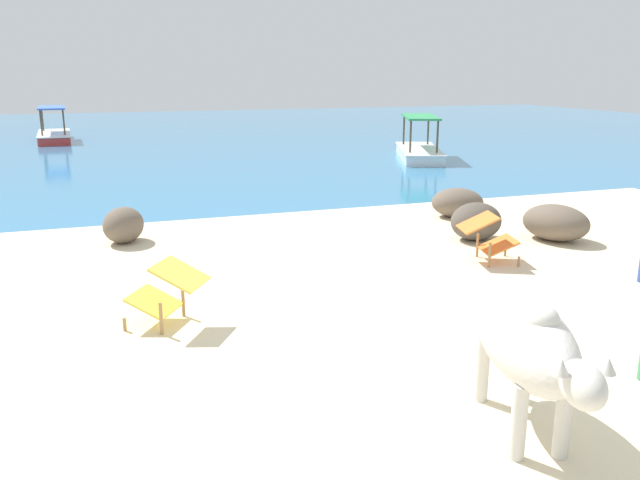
# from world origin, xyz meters

# --- Properties ---
(sand_beach) EXTENTS (18.00, 14.00, 0.04)m
(sand_beach) POSITION_xyz_m (0.00, 0.00, 0.02)
(sand_beach) COLOR beige
(sand_beach) RESTS_ON ground
(water_surface) EXTENTS (60.00, 36.00, 0.03)m
(water_surface) POSITION_xyz_m (0.00, 22.00, 0.00)
(water_surface) COLOR teal
(water_surface) RESTS_ON ground
(cow) EXTENTS (0.94, 1.91, 1.07)m
(cow) POSITION_xyz_m (0.32, -0.93, 0.74)
(cow) COLOR beige
(cow) RESTS_ON sand_beach
(deck_chair_near) EXTENTS (0.93, 0.86, 0.68)m
(deck_chair_near) POSITION_xyz_m (-1.92, 2.03, 0.42)
(deck_chair_near) COLOR #A37A4C
(deck_chair_near) RESTS_ON sand_beach
(deck_chair_far) EXTENTS (0.87, 0.71, 0.68)m
(deck_chair_far) POSITION_xyz_m (2.54, 2.95, 0.42)
(deck_chair_far) COLOR #A37A4C
(deck_chair_far) RESTS_ON sand_beach
(shore_rock_large) EXTENTS (1.14, 1.29, 0.56)m
(shore_rock_large) POSITION_xyz_m (4.23, 3.66, 0.32)
(shore_rock_large) COLOR #6B5B4C
(shore_rock_large) RESTS_ON sand_beach
(shore_rock_medium) EXTENTS (1.11, 1.04, 0.59)m
(shore_rock_medium) POSITION_xyz_m (3.07, 4.09, 0.33)
(shore_rock_medium) COLOR brown
(shore_rock_medium) RESTS_ON sand_beach
(shore_rock_small) EXTENTS (0.83, 0.94, 0.55)m
(shore_rock_small) POSITION_xyz_m (-2.19, 5.71, 0.32)
(shore_rock_small) COLOR #6B5B4C
(shore_rock_small) RESTS_ON sand_beach
(shore_rock_flat) EXTENTS (1.17, 1.09, 0.53)m
(shore_rock_flat) POSITION_xyz_m (3.64, 5.63, 0.30)
(shore_rock_flat) COLOR #6B5B4C
(shore_rock_flat) RESTS_ON sand_beach
(boat_red) EXTENTS (1.30, 3.72, 1.29)m
(boat_red) POSITION_xyz_m (-3.95, 22.41, 0.29)
(boat_red) COLOR #C63833
(boat_red) RESTS_ON water_surface
(boat_white) EXTENTS (2.39, 3.84, 1.29)m
(boat_white) POSITION_xyz_m (6.84, 13.31, 0.29)
(boat_white) COLOR white
(boat_white) RESTS_ON water_surface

